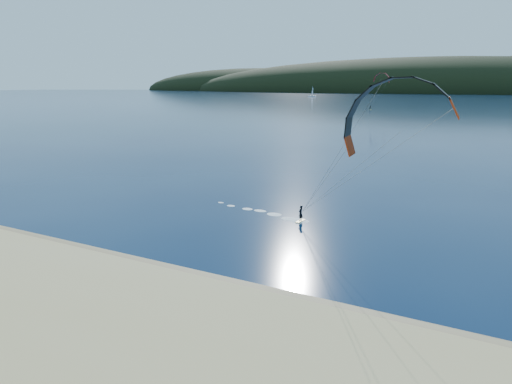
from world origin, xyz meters
The scene contains 6 objects.
ground centered at (0.00, 0.00, 0.00)m, with size 1800.00×1800.00×0.00m, color #071835.
wet_sand centered at (0.00, 4.50, 0.05)m, with size 220.00×2.50×0.10m.
headland centered at (0.63, 745.28, 0.00)m, with size 1200.00×310.00×140.00m.
kitesurfer_near centered at (10.27, 13.16, 9.17)m, with size 23.75×9.07×14.22m.
kitesurfer_far centered at (-21.55, 199.10, 14.02)m, with size 9.48×5.24×16.39m.
sailboat centered at (-123.55, 401.68, 0.81)m, with size 7.66×4.96×10.96m.
Camera 1 is at (14.13, -16.13, 12.62)m, focal length 28.85 mm.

